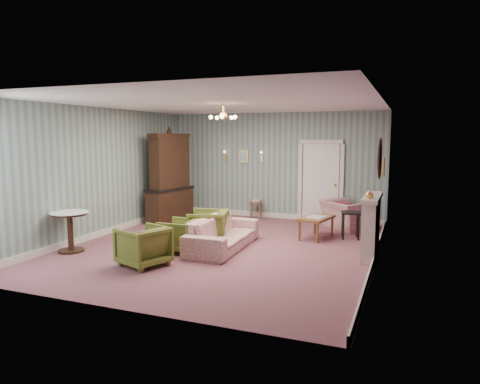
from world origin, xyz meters
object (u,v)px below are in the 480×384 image
at_px(olive_chair_a, 143,244).
at_px(dresser, 170,175).
at_px(coffee_table, 316,228).
at_px(sofa_chintz, 223,228).
at_px(fireplace, 371,226).
at_px(side_table_black, 350,225).
at_px(pedestal_table, 70,232).
at_px(olive_chair_c, 208,225).
at_px(wingback_chair, 347,210).
at_px(olive_chair_b, 180,234).

bearing_deg(olive_chair_a, dresser, -136.39).
bearing_deg(coffee_table, sofa_chintz, -135.19).
bearing_deg(fireplace, coffee_table, 140.01).
bearing_deg(sofa_chintz, dresser, 47.72).
bearing_deg(dresser, sofa_chintz, -31.29).
bearing_deg(dresser, fireplace, -7.46).
height_order(sofa_chintz, side_table_black, sofa_chintz).
relative_size(side_table_black, pedestal_table, 0.75).
height_order(olive_chair_c, sofa_chintz, sofa_chintz).
xyz_separation_m(coffee_table, side_table_black, (0.71, 0.24, 0.06)).
bearing_deg(sofa_chintz, pedestal_table, 114.45).
distance_m(fireplace, side_table_black, 1.43).
height_order(wingback_chair, dresser, dresser).
relative_size(dresser, fireplace, 1.77).
xyz_separation_m(olive_chair_b, olive_chair_c, (0.27, 0.72, 0.05)).
relative_size(olive_chair_a, dresser, 0.31).
bearing_deg(pedestal_table, fireplace, 18.49).
height_order(olive_chair_b, dresser, dresser).
xyz_separation_m(sofa_chintz, side_table_black, (2.29, 1.81, -0.12)).
relative_size(fireplace, pedestal_table, 1.74).
height_order(olive_chair_a, wingback_chair, wingback_chair).
bearing_deg(olive_chair_a, side_table_black, 157.48).
relative_size(olive_chair_b, side_table_black, 1.17).
relative_size(sofa_chintz, fireplace, 1.56).
relative_size(sofa_chintz, dresser, 0.88).
relative_size(olive_chair_c, pedestal_table, 1.00).
relative_size(olive_chair_a, wingback_chair, 0.72).
distance_m(olive_chair_a, dresser, 4.12).
bearing_deg(sofa_chintz, fireplace, -81.59).
bearing_deg(wingback_chair, olive_chair_c, 86.67).
bearing_deg(olive_chair_c, sofa_chintz, 49.56).
relative_size(dresser, side_table_black, 4.08).
bearing_deg(olive_chair_b, dresser, -147.71).
relative_size(olive_chair_b, olive_chair_c, 0.88).
distance_m(olive_chair_a, fireplace, 4.22).
height_order(sofa_chintz, fireplace, fireplace).
bearing_deg(pedestal_table, side_table_black, 32.24).
height_order(wingback_chair, pedestal_table, wingback_chair).
height_order(olive_chair_a, fireplace, fireplace).
relative_size(olive_chair_a, fireplace, 0.55).
bearing_deg(fireplace, wingback_chair, 108.29).
bearing_deg(wingback_chair, coffee_table, 108.88).
distance_m(dresser, fireplace, 5.54).
relative_size(olive_chair_c, dresser, 0.32).
height_order(olive_chair_c, pedestal_table, pedestal_table).
bearing_deg(olive_chair_a, pedestal_table, -78.61).
xyz_separation_m(olive_chair_b, dresser, (-1.75, 2.60, 0.88)).
xyz_separation_m(olive_chair_a, pedestal_table, (-1.86, 0.28, 0.02)).
xyz_separation_m(dresser, side_table_black, (4.73, -0.28, -0.93)).
bearing_deg(olive_chair_a, olive_chair_b, -166.67).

